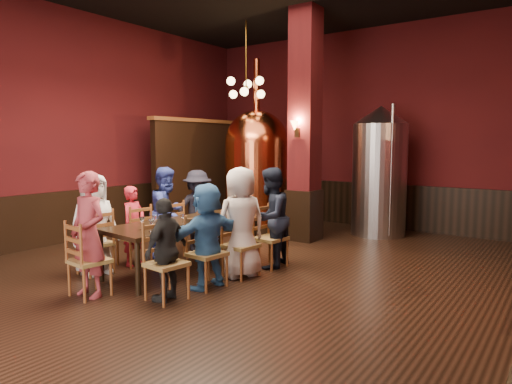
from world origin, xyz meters
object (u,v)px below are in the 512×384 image
Objects in this scene: person_1 at (134,226)px; rose_vase at (235,201)px; person_2 at (167,212)px; person_0 at (94,224)px; dining_table at (185,226)px; steel_vessel at (380,171)px; copper_kettle at (257,168)px.

person_1 is 1.67m from rose_vase.
person_0 is at bearing 161.19° from person_2.
rose_vase reaches higher than dining_table.
dining_table is at bearing -108.30° from steel_vessel.
person_1 is 3.73m from copper_kettle.
rose_vase is at bearing 84.75° from dining_table.
rose_vase is at bearing -23.13° from person_0.
copper_kettle reaches higher than person_1.
dining_table is 1.31m from person_0.
dining_table is 0.91m from person_1.
person_2 is 1.18m from rose_vase.
person_0 is at bearing -121.47° from rose_vase.
person_1 is (0.07, 0.67, -0.12)m from person_0.
person_0 is at bearing 162.77° from person_1.
dining_table is 0.67× the size of copper_kettle.
dining_table is at bearing -72.57° from copper_kettle.
steel_vessel is at bearing -16.20° from person_0.
person_2 reaches higher than dining_table.
person_2 reaches higher than rose_vase.
steel_vessel reaches higher than dining_table.
person_0 reaches higher than person_1.
person_1 is 0.82× the size of person_2.
copper_kettle reaches higher than steel_vessel.
copper_kettle reaches higher than person_0.
person_2 reaches higher than person_0.
person_2 reaches higher than person_1.
dining_table is 1.99× the size of person_1.
dining_table is 0.93× the size of steel_vessel.
rose_vase is (0.20, 0.98, 0.29)m from dining_table.
dining_table is 3.64m from copper_kettle.
person_0 is 1.33m from person_2.
copper_kettle is 2.77m from rose_vase.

